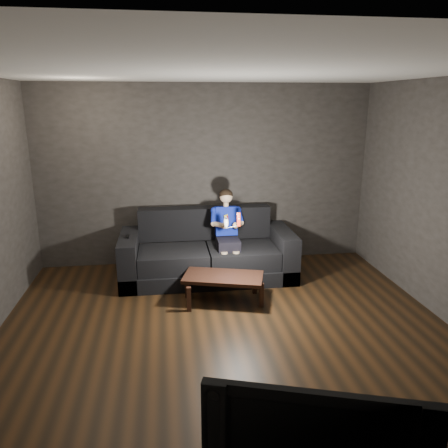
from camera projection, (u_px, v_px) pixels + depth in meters
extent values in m
plane|color=black|center=(230.00, 342.00, 4.56)|extent=(5.00, 5.00, 0.00)
cube|color=#332F2C|center=(206.00, 176.00, 6.58)|extent=(5.00, 0.04, 2.70)
cube|color=#332F2C|center=(321.00, 370.00, 1.82)|extent=(5.00, 0.04, 2.70)
cube|color=white|center=(231.00, 69.00, 3.84)|extent=(5.00, 5.00, 0.02)
cube|color=black|center=(208.00, 270.00, 6.25)|extent=(2.42, 1.04, 0.21)
cube|color=black|center=(173.00, 259.00, 6.02)|extent=(0.95, 0.74, 0.25)
cube|color=black|center=(242.00, 256.00, 6.14)|extent=(0.95, 0.74, 0.25)
cube|color=black|center=(205.00, 223.00, 6.47)|extent=(1.93, 0.24, 0.47)
cube|color=black|center=(129.00, 259.00, 6.04)|extent=(0.24, 1.04, 0.66)
cube|color=black|center=(282.00, 252.00, 6.33)|extent=(0.24, 1.04, 0.66)
cube|color=black|center=(228.00, 244.00, 6.04)|extent=(0.30, 0.39, 0.14)
cube|color=navy|center=(226.00, 221.00, 6.16)|extent=(0.30, 0.22, 0.42)
cube|color=yellow|center=(227.00, 218.00, 6.06)|extent=(0.09, 0.09, 0.10)
cube|color=red|center=(227.00, 218.00, 6.06)|extent=(0.06, 0.06, 0.07)
cylinder|color=#D6B18A|center=(226.00, 205.00, 6.10)|extent=(0.07, 0.07, 0.06)
sphere|color=#D6B18A|center=(226.00, 196.00, 6.07)|extent=(0.18, 0.18, 0.18)
ellipsoid|color=black|center=(226.00, 195.00, 6.07)|extent=(0.19, 0.19, 0.16)
cylinder|color=navy|center=(213.00, 217.00, 6.05)|extent=(0.08, 0.23, 0.19)
cylinder|color=navy|center=(240.00, 216.00, 6.10)|extent=(0.08, 0.23, 0.19)
cylinder|color=#D6B18A|center=(219.00, 223.00, 5.92)|extent=(0.14, 0.24, 0.10)
cylinder|color=#D6B18A|center=(239.00, 223.00, 5.96)|extent=(0.14, 0.24, 0.10)
sphere|color=#D6B18A|center=(224.00, 226.00, 5.84)|extent=(0.09, 0.09, 0.09)
sphere|color=#D6B18A|center=(236.00, 225.00, 5.86)|extent=(0.09, 0.09, 0.09)
cylinder|color=#D6B18A|center=(224.00, 264.00, 5.90)|extent=(0.09, 0.09, 0.34)
cylinder|color=#D6B18A|center=(236.00, 264.00, 5.92)|extent=(0.09, 0.09, 0.34)
cube|color=red|center=(239.00, 219.00, 5.61)|extent=(0.05, 0.07, 0.18)
cube|color=maroon|center=(239.00, 216.00, 5.58)|extent=(0.03, 0.01, 0.03)
cylinder|color=white|center=(239.00, 221.00, 5.60)|extent=(0.02, 0.01, 0.02)
ellipsoid|color=white|center=(226.00, 222.00, 5.60)|extent=(0.07, 0.10, 0.16)
cylinder|color=black|center=(226.00, 218.00, 5.56)|extent=(0.03, 0.01, 0.03)
cube|color=black|center=(128.00, 236.00, 5.90)|extent=(0.03, 0.14, 0.03)
cube|color=black|center=(128.00, 234.00, 5.94)|extent=(0.02, 0.02, 0.00)
cube|color=black|center=(223.00, 277.00, 5.40)|extent=(1.07, 0.73, 0.04)
cube|color=black|center=(189.00, 299.00, 5.20)|extent=(0.05, 0.05, 0.31)
cube|color=black|center=(261.00, 295.00, 5.32)|extent=(0.05, 0.05, 0.31)
cube|color=black|center=(187.00, 286.00, 5.58)|extent=(0.05, 0.05, 0.31)
cube|color=black|center=(255.00, 282.00, 5.70)|extent=(0.05, 0.05, 0.31)
imported|color=black|center=(316.00, 434.00, 2.19)|extent=(1.11, 0.48, 0.64)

